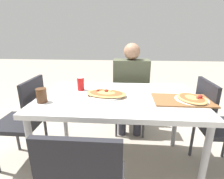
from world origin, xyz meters
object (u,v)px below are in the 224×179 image
at_px(chair_far_seated, 130,94).
at_px(chair_side_left, 25,118).
at_px(pizza_second, 192,99).
at_px(dining_table, 118,103).
at_px(drink_glass, 42,95).
at_px(chair_side_right, 215,122).
at_px(person_seated, 131,83).
at_px(pizza_main, 106,94).
at_px(soda_can, 81,84).

relative_size(chair_far_seated, chair_side_left, 1.00).
bearing_deg(pizza_second, dining_table, 173.26).
height_order(dining_table, drink_glass, drink_glass).
bearing_deg(chair_side_right, drink_glass, -81.35).
xyz_separation_m(person_seated, pizza_main, (-0.24, -0.65, 0.08)).
relative_size(dining_table, chair_side_left, 1.58).
bearing_deg(chair_side_right, person_seated, -128.77).
bearing_deg(drink_glass, person_seated, 48.50).
height_order(chair_far_seated, pizza_main, chair_far_seated).
xyz_separation_m(chair_far_seated, chair_side_right, (0.75, -0.72, 0.00)).
xyz_separation_m(chair_side_left, pizza_main, (0.78, 0.01, 0.26)).
bearing_deg(soda_can, chair_side_left, -163.79).
height_order(dining_table, pizza_second, pizza_second).
distance_m(chair_side_left, pizza_main, 0.82).
distance_m(chair_far_seated, person_seated, 0.21).
distance_m(pizza_main, drink_glass, 0.53).
distance_m(dining_table, chair_side_right, 0.90).
height_order(dining_table, person_seated, person_seated).
bearing_deg(pizza_second, soda_can, 167.63).
bearing_deg(drink_glass, soda_can, 54.37).
bearing_deg(chair_side_left, pizza_second, -92.37).
bearing_deg(soda_can, chair_side_right, -4.65).
distance_m(chair_side_right, soda_can, 1.29).
bearing_deg(chair_far_seated, drink_glass, 52.06).
bearing_deg(dining_table, chair_side_left, -179.36).
height_order(soda_can, drink_glass, soda_can).
distance_m(soda_can, pizza_second, 1.00).
distance_m(dining_table, pizza_second, 0.62).
xyz_separation_m(chair_far_seated, drink_glass, (-0.74, -0.94, 0.30)).
relative_size(chair_side_right, drink_glass, 7.74).
distance_m(person_seated, pizza_main, 0.70).
distance_m(chair_side_left, drink_glass, 0.45).
xyz_separation_m(pizza_main, drink_glass, (-0.50, -0.18, 0.04)).
bearing_deg(chair_far_seated, pizza_main, 72.55).
bearing_deg(pizza_second, person_seated, 123.46).
distance_m(chair_far_seated, drink_glass, 1.23).
height_order(dining_table, soda_can, soda_can).
bearing_deg(soda_can, person_seated, 45.17).
relative_size(chair_side_left, soda_can, 7.07).
distance_m(chair_far_seated, chair_side_right, 1.04).
xyz_separation_m(pizza_main, pizza_second, (0.71, -0.07, -0.00)).
height_order(person_seated, pizza_second, person_seated).
height_order(chair_side_left, chair_side_right, same).
xyz_separation_m(chair_side_right, drink_glass, (-1.49, -0.23, 0.30)).
height_order(pizza_main, pizza_second, pizza_second).
distance_m(dining_table, drink_glass, 0.64).
relative_size(chair_side_right, soda_can, 7.07).
xyz_separation_m(chair_side_left, soda_can, (0.52, 0.15, 0.30)).
bearing_deg(person_seated, soda_can, 45.17).
bearing_deg(person_seated, dining_table, 78.23).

